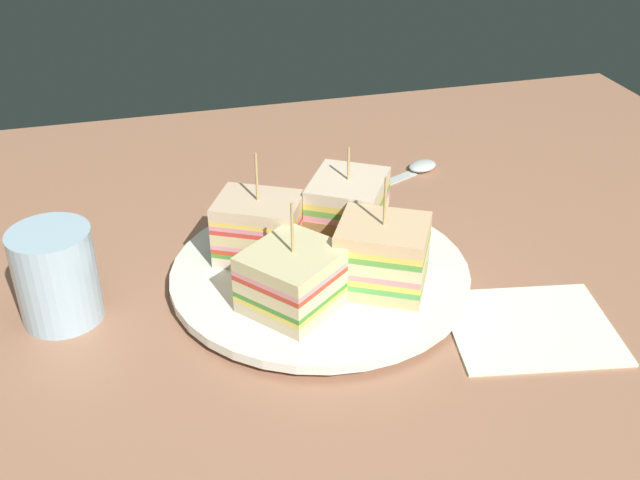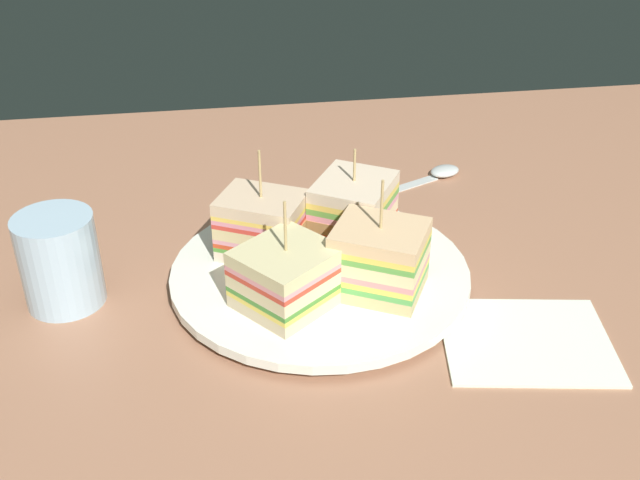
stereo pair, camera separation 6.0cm
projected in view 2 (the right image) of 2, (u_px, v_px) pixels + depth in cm
name	position (u px, v px, depth cm)	size (l,w,h in cm)	color
ground_plane	(320.00, 291.00, 69.54)	(113.79, 89.60, 1.80)	#A77254
plate	(320.00, 274.00, 68.60)	(26.71, 26.71, 1.55)	white
sandwich_wedge_0	(263.00, 226.00, 69.07)	(9.17, 8.39, 10.33)	beige
sandwich_wedge_1	(287.00, 277.00, 62.54)	(10.00, 9.89, 9.60)	beige
sandwich_wedge_2	(379.00, 259.00, 64.06)	(9.50, 9.04, 10.39)	#D1BB7F
sandwich_wedge_3	(353.00, 211.00, 70.90)	(9.31, 9.65, 9.41)	beige
chip_pile	(336.00, 254.00, 68.79)	(6.22, 6.95, 1.92)	#F2D074
spoon	(434.00, 175.00, 87.09)	(13.14, 7.29, 1.00)	silver
napkin	(527.00, 339.00, 61.74)	(13.41, 11.11, 0.50)	white
drinking_glass	(61.00, 266.00, 64.99)	(6.71, 6.71, 8.25)	#ADCCE0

